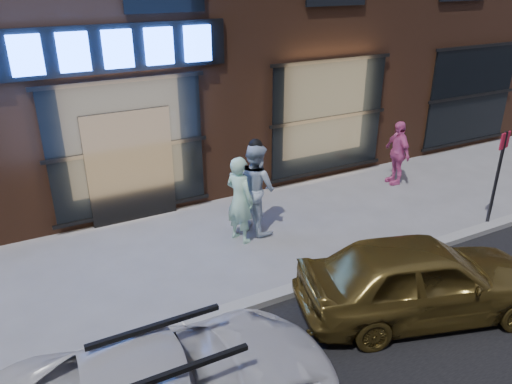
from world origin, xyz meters
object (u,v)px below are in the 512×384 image
Objects in this scene: man_bowtie at (240,200)px; passerby at (397,153)px; gold_sedan at (421,278)px; man_cap at (256,188)px; sign_post at (498,171)px.

passerby is (4.73, 0.81, -0.08)m from man_bowtie.
man_cap is at bearing 31.96° from gold_sedan.
gold_sedan is at bearing -169.36° from sign_post.
sign_post reaches higher than passerby.
gold_sedan is at bearing -177.35° from man_bowtie.
sign_post reaches higher than gold_sedan.
man_bowtie is at bearing 104.75° from man_cap.
passerby is 5.33m from gold_sedan.
gold_sedan is 1.83× the size of sign_post.
sign_post is at bearing -128.85° from man_cap.
gold_sedan is 3.77m from sign_post.
passerby is (4.26, 0.56, -0.14)m from man_cap.
gold_sedan is (0.98, -3.63, -0.29)m from man_cap.
sign_post is at bearing -49.72° from gold_sedan.
man_bowtie is 3.69m from gold_sedan.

